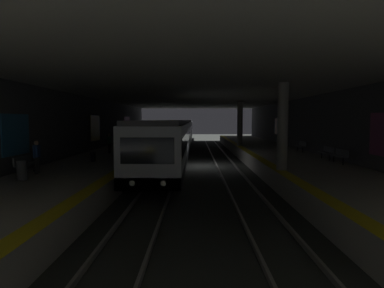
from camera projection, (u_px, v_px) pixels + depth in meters
ground_plane at (198, 166)px, 27.03m from camera, size 120.00×120.00×0.00m
track_left at (226, 165)px, 27.01m from camera, size 60.00×1.53×0.16m
track_right at (170, 165)px, 27.05m from camera, size 60.00×1.53×0.16m
platform_left at (280, 160)px, 26.93m from camera, size 60.00×5.30×1.06m
platform_right at (116, 160)px, 27.06m from camera, size 60.00×5.30×1.06m
wall_left at (318, 131)px, 26.75m from camera, size 60.00×0.56×5.60m
wall_right at (79, 131)px, 26.96m from camera, size 60.00×0.56×5.60m
ceiling_slab at (198, 93)px, 26.62m from camera, size 60.00×19.40×0.40m
pillar_near at (283, 127)px, 17.75m from camera, size 0.56×0.56×4.55m
pillar_far at (240, 123)px, 34.71m from camera, size 0.56×0.56×4.55m
metro_train at (179, 134)px, 40.46m from camera, size 52.97×2.83×3.49m
bench_left_near at (340, 155)px, 20.55m from camera, size 1.70×0.47×0.86m
bench_left_mid at (327, 152)px, 22.58m from camera, size 1.70×0.47×0.86m
bench_left_far at (301, 145)px, 28.06m from camera, size 1.70×0.47×0.86m
bench_right_near at (25, 163)px, 16.60m from camera, size 1.70×0.47×0.86m
bench_right_mid at (112, 141)px, 33.80m from camera, size 1.70×0.47×0.86m
person_waiting_near at (109, 143)px, 26.72m from camera, size 0.60×0.22×1.55m
person_walking_mid at (116, 144)px, 24.45m from camera, size 0.60×0.23×1.66m
person_standing_far at (37, 156)px, 16.58m from camera, size 0.60×0.22×1.63m
suitcase_rolling at (93, 157)px, 21.44m from camera, size 0.37×0.22×0.90m
trash_bin at (22, 170)px, 14.84m from camera, size 0.44×0.44×0.85m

